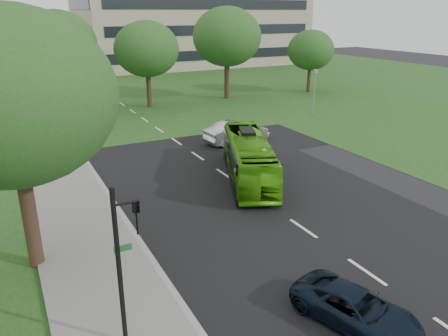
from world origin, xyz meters
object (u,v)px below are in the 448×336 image
object	(u,v)px
tree_park_e	(311,50)
tree_side_near	(10,97)
tree_park_d	(227,37)
tree_park_c	(147,49)
suv	(356,308)
camera_pole	(314,86)
sedan	(237,132)
bus	(249,158)
tree_park_b	(57,44)
traffic_light	(124,257)

from	to	relation	value
tree_park_e	tree_side_near	world-z (taller)	tree_side_near
tree_park_d	tree_park_c	bearing A→B (deg)	-175.88
tree_side_near	suv	size ratio (longest dim) A/B	2.35
camera_pole	sedan	bearing A→B (deg)	-166.88
tree_park_c	camera_pole	world-z (taller)	tree_park_c
bus	suv	distance (m)	13.23
tree_park_b	sedan	xyz separation A→B (m)	(9.99, -17.03, -5.69)
sedan	tree_park_b	bearing A→B (deg)	24.34
tree_park_d	tree_side_near	world-z (taller)	tree_park_d
sedan	tree_park_d	bearing A→B (deg)	-31.19
tree_park_e	camera_pole	distance (m)	13.38
tree_side_near	traffic_light	world-z (taller)	tree_side_near
tree_park_d	tree_side_near	size ratio (longest dim) A/B	1.02
sedan	suv	world-z (taller)	sedan
tree_park_e	tree_side_near	size ratio (longest dim) A/B	0.76
sedan	traffic_light	distance (m)	21.82
tree_park_e	sedan	xyz separation A→B (m)	(-18.49, -15.31, -4.21)
tree_side_near	suv	bearing A→B (deg)	-43.81
tree_park_b	tree_park_e	distance (m)	28.57
tree_park_d	sedan	size ratio (longest dim) A/B	2.00
tree_park_b	bus	world-z (taller)	tree_park_b
tree_park_d	bus	size ratio (longest dim) A/B	1.08
camera_pole	tree_park_c	bearing A→B (deg)	128.89
tree_park_b	camera_pole	distance (m)	24.52
tree_park_c	tree_park_d	bearing A→B (deg)	4.12
tree_park_b	camera_pole	size ratio (longest dim) A/B	2.22
tree_side_near	camera_pole	size ratio (longest dim) A/B	2.25
bus	traffic_light	bearing A→B (deg)	-111.61
tree_park_c	sedan	xyz separation A→B (m)	(1.77, -15.61, -5.03)
bus	traffic_light	distance (m)	14.55
traffic_light	bus	bearing A→B (deg)	29.14
suv	traffic_light	world-z (taller)	traffic_light
tree_park_c	camera_pole	size ratio (longest dim) A/B	1.98
bus	suv	size ratio (longest dim) A/B	2.23
bus	suv	world-z (taller)	bus
tree_park_b	tree_side_near	size ratio (longest dim) A/B	0.99
tree_park_d	camera_pole	size ratio (longest dim) A/B	2.30
tree_side_near	sedan	distance (m)	19.85
suv	tree_park_e	bearing A→B (deg)	38.25
sedan	camera_pole	xyz separation A→B (m)	(10.81, 4.59, 1.98)
tree_park_e	traffic_light	xyz separation A→B (m)	(-31.58, -32.64, -2.04)
tree_park_c	suv	size ratio (longest dim) A/B	2.07
tree_park_c	camera_pole	distance (m)	17.00
camera_pole	tree_side_near	bearing A→B (deg)	-158.29
tree_park_b	suv	size ratio (longest dim) A/B	2.32
sedan	traffic_light	world-z (taller)	traffic_light
tree_park_d	bus	distance (m)	26.16
camera_pole	traffic_light	bearing A→B (deg)	-147.35
tree_side_near	bus	size ratio (longest dim) A/B	1.05
tree_park_b	suv	xyz separation A→B (m)	(3.49, -36.74, -5.93)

